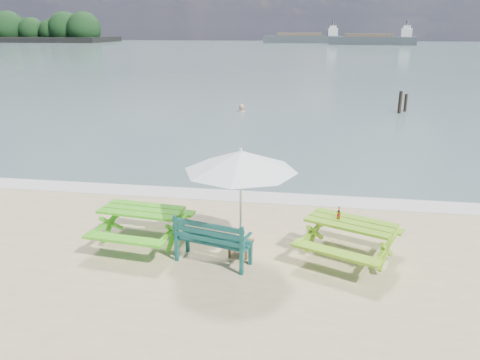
% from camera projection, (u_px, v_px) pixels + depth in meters
% --- Properties ---
extents(sea, '(300.00, 300.00, 0.00)m').
position_uv_depth(sea, '(309.00, 52.00, 88.29)').
color(sea, slate).
rests_on(sea, ground).
extents(foam_strip, '(22.00, 0.90, 0.01)m').
position_uv_depth(foam_strip, '(253.00, 197.00, 12.83)').
color(foam_strip, silver).
rests_on(foam_strip, ground).
extents(picnic_table_left, '(1.90, 2.07, 0.81)m').
position_uv_depth(picnic_table_left, '(143.00, 227.00, 9.93)').
color(picnic_table_left, '#46B41B').
rests_on(picnic_table_left, ground).
extents(picnic_table_right, '(2.28, 2.38, 0.80)m').
position_uv_depth(picnic_table_right, '(349.00, 241.00, 9.30)').
color(picnic_table_right, '#6FA919').
rests_on(picnic_table_right, ground).
extents(park_bench, '(1.58, 0.86, 0.93)m').
position_uv_depth(park_bench, '(213.00, 249.00, 9.17)').
color(park_bench, '#104542').
rests_on(park_bench, ground).
extents(side_table, '(0.51, 0.51, 0.29)m').
position_uv_depth(side_table, '(241.00, 248.00, 9.52)').
color(side_table, brown).
rests_on(side_table, ground).
extents(patio_umbrella, '(2.56, 2.56, 2.20)m').
position_uv_depth(patio_umbrella, '(241.00, 161.00, 8.95)').
color(patio_umbrella, silver).
rests_on(patio_umbrella, ground).
extents(beer_bottle, '(0.07, 0.07, 0.26)m').
position_uv_depth(beer_bottle, '(339.00, 215.00, 9.27)').
color(beer_bottle, '#995716').
rests_on(beer_bottle, picnic_table_right).
extents(swimmer, '(0.63, 0.44, 1.67)m').
position_uv_depth(swimmer, '(241.00, 119.00, 25.97)').
color(swimmer, tan).
rests_on(swimmer, ground).
extents(mooring_pilings, '(0.58, 0.78, 1.39)m').
position_uv_depth(mooring_pilings, '(402.00, 104.00, 25.46)').
color(mooring_pilings, black).
rests_on(mooring_pilings, ground).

